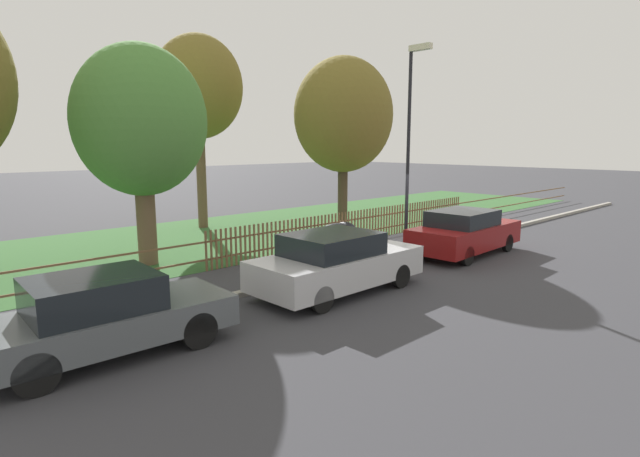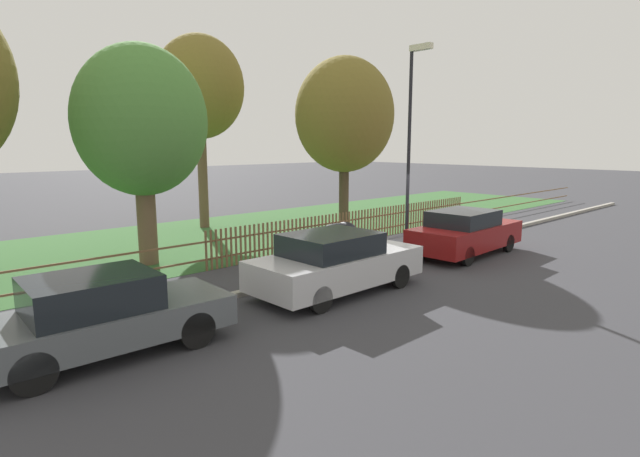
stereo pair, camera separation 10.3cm
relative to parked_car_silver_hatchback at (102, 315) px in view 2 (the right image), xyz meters
name	(u,v)px [view 2 (the right image)]	position (x,y,z in m)	size (l,w,h in m)	color
ground_plane	(424,252)	(10.55, 1.07, -0.70)	(120.00, 120.00, 0.00)	#38383D
kerb_stone	(421,250)	(10.55, 1.17, -0.64)	(37.29, 0.20, 0.12)	#9E998E
grass_strip	(286,226)	(10.55, 8.14, -0.70)	(37.29, 8.82, 0.01)	#33602D
park_fence	(363,225)	(10.55, 3.74, -0.13)	(37.29, 0.05, 1.13)	brown
parked_car_silver_hatchback	(102,315)	(0.00, 0.00, 0.00)	(4.09, 1.81, 1.38)	#51565B
parked_car_black_saloon	(336,262)	(5.34, -0.10, 0.02)	(4.33, 1.86, 1.44)	#BCBCC1
parked_car_navy_estate	(465,232)	(11.19, -0.02, 0.02)	(4.36, 1.91, 1.43)	maroon
covered_motorcycle	(337,236)	(7.99, 2.49, -0.05)	(1.90, 0.86, 1.07)	black
tree_behind_motorcycle	(141,122)	(3.33, 5.65, 3.38)	(3.66, 3.66, 6.23)	brown
tree_mid_park	(199,88)	(7.85, 10.27, 4.98)	(3.59, 3.59, 7.80)	brown
tree_far_left	(344,115)	(11.90, 6.04, 3.89)	(3.96, 3.96, 6.89)	#473828
street_lamp	(412,127)	(10.48, 1.65, 3.31)	(0.20, 0.79, 6.50)	black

